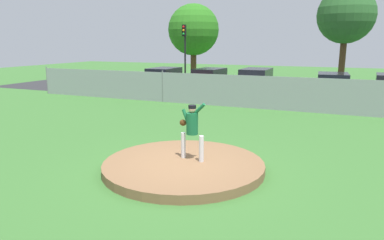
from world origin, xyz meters
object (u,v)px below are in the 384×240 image
Objects in this scene: traffic_cone_orange at (147,83)px; traffic_light_near at (185,44)px; parked_car_navy at (164,80)px; pitcher_youth at (192,126)px; parked_car_silver at (256,83)px; parked_car_red at (209,81)px; parked_car_teal at (332,88)px; baseball at (184,150)px.

traffic_light_near reaches higher than traffic_cone_orange.
pitcher_youth is at bearing -59.77° from parked_car_navy.
parked_car_silver is 6.68m from parked_car_navy.
traffic_light_near is at bearing 92.13° from parked_car_navy.
parked_car_red is at bearing 173.69° from parked_car_silver.
traffic_light_near reaches higher than parked_car_silver.
traffic_light_near is (-11.49, 4.15, 2.50)m from parked_car_teal.
pitcher_youth is at bearing -71.31° from parked_car_red.
pitcher_youth is at bearing -83.68° from parked_car_silver.
parked_car_silver is at bearing -29.50° from traffic_light_near.
parked_car_navy is at bearing 178.85° from parked_car_teal.
traffic_cone_orange is at bearing -139.02° from traffic_light_near.
baseball is 19.40m from traffic_light_near.
traffic_cone_orange is (-10.81, 16.00, -0.92)m from pitcher_youth.
baseball is 0.02× the size of parked_car_teal.
parked_car_teal is at bearing -4.68° from parked_car_red.
parked_car_teal is (8.02, -0.66, -0.01)m from parked_car_red.
parked_car_silver reaches higher than traffic_cone_orange.
parked_car_silver is 1.03× the size of parked_car_teal.
traffic_light_near reaches higher than parked_car_navy.
parked_car_teal is 0.96× the size of traffic_light_near.
parked_car_red is 6.06m from traffic_cone_orange.
pitcher_youth is 14.29m from parked_car_teal.
parked_car_silver is 4.67m from parked_car_teal.
pitcher_youth is 0.34× the size of traffic_light_near.
parked_car_silver is 9.42m from traffic_cone_orange.
traffic_light_near is (-3.47, 3.49, 2.49)m from parked_car_red.
pitcher_youth reaches higher than parked_car_teal.
traffic_light_near reaches higher than parked_car_red.
parked_car_navy is 11.35m from parked_car_teal.
parked_car_silver is 0.99× the size of traffic_light_near.
parked_car_teal is at bearing -3.50° from parked_car_silver.
parked_car_navy is (-6.68, -0.06, -0.06)m from parked_car_silver.
parked_car_navy is at bearing -172.65° from parked_car_red.
parked_car_silver is at bearing 94.43° from baseball.
baseball is 14.67m from parked_car_red.
parked_car_red is 8.42× the size of traffic_cone_orange.
parked_car_silver reaches higher than baseball.
baseball is 0.02× the size of traffic_light_near.
pitcher_youth is at bearing -65.08° from traffic_light_near.
parked_car_red reaches higher than baseball.
parked_car_navy is at bearing -35.62° from traffic_cone_orange.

